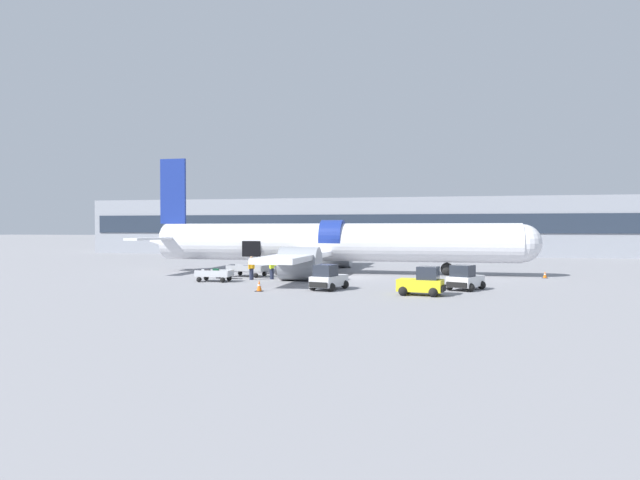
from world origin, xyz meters
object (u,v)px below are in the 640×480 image
at_px(suitcase_on_tarmac_upright, 218,274).
at_px(baggage_tug_lead, 328,279).
at_px(ground_crew_loader_b, 251,267).
at_px(baggage_tug_rear, 465,279).
at_px(baggage_cart_loading, 249,271).
at_px(ground_crew_driver, 277,265).
at_px(ground_crew_loader_a, 272,267).
at_px(baggage_cart_queued, 214,276).
at_px(baggage_tug_mid, 422,283).
at_px(airplane, 327,244).

bearing_deg(suitcase_on_tarmac_upright, baggage_tug_lead, -31.10).
relative_size(ground_crew_loader_b, suitcase_on_tarmac_upright, 2.34).
bearing_deg(baggage_tug_rear, baggage_tug_lead, -168.50).
height_order(baggage_cart_loading, ground_crew_driver, ground_crew_driver).
bearing_deg(ground_crew_loader_a, ground_crew_driver, 100.80).
relative_size(baggage_cart_queued, ground_crew_driver, 2.12).
distance_m(baggage_cart_loading, ground_crew_loader_a, 3.21).
bearing_deg(ground_crew_driver, baggage_cart_loading, -130.01).
bearing_deg(baggage_tug_mid, ground_crew_driver, 136.07).
bearing_deg(baggage_cart_queued, airplane, 54.62).
distance_m(baggage_tug_lead, suitcase_on_tarmac_upright, 12.02).
xyz_separation_m(baggage_tug_mid, ground_crew_loader_a, (-12.10, 8.37, 0.21)).
bearing_deg(baggage_cart_loading, ground_crew_loader_b, -66.61).
xyz_separation_m(baggage_tug_rear, baggage_cart_queued, (-18.36, 1.95, -0.25)).
xyz_separation_m(baggage_tug_rear, suitcase_on_tarmac_upright, (-19.07, 4.42, -0.36)).
bearing_deg(ground_crew_loader_b, baggage_cart_queued, -138.14).
xyz_separation_m(airplane, baggage_cart_queued, (-6.76, -9.52, -2.20)).
bearing_deg(airplane, baggage_cart_loading, -139.60).
xyz_separation_m(baggage_cart_loading, ground_crew_loader_a, (2.57, -1.87, 0.46)).
relative_size(ground_crew_loader_a, suitcase_on_tarmac_upright, 2.28).
xyz_separation_m(baggage_tug_lead, baggage_tug_rear, (8.78, 1.79, -0.01)).
bearing_deg(baggage_cart_loading, airplane, 40.40).
bearing_deg(baggage_cart_loading, suitcase_on_tarmac_upright, -128.84).
relative_size(baggage_tug_rear, ground_crew_loader_b, 1.73).
height_order(baggage_tug_mid, ground_crew_loader_a, ground_crew_loader_a).
height_order(airplane, ground_crew_loader_b, airplane).
xyz_separation_m(airplane, baggage_cart_loading, (-5.66, -4.82, -2.17)).
bearing_deg(ground_crew_driver, ground_crew_loader_b, -97.63).
height_order(airplane, baggage_tug_rear, airplane).
distance_m(baggage_tug_lead, ground_crew_loader_b, 9.32).
xyz_separation_m(baggage_tug_rear, ground_crew_driver, (-15.46, 8.81, 0.18)).
xyz_separation_m(baggage_tug_lead, baggage_tug_mid, (6.19, -1.79, 0.02)).
xyz_separation_m(baggage_tug_lead, baggage_cart_loading, (-8.48, 8.44, -0.23)).
relative_size(baggage_tug_lead, ground_crew_loader_a, 1.85).
bearing_deg(baggage_cart_queued, suitcase_on_tarmac_upright, 105.92).
distance_m(ground_crew_loader_a, ground_crew_loader_b, 1.63).
xyz_separation_m(ground_crew_loader_a, suitcase_on_tarmac_upright, (-4.38, -0.38, -0.61)).
bearing_deg(baggage_tug_lead, baggage_cart_loading, 135.12).
distance_m(ground_crew_loader_b, suitcase_on_tarmac_upright, 3.06).
bearing_deg(suitcase_on_tarmac_upright, baggage_cart_loading, 51.16).
bearing_deg(baggage_tug_mid, baggage_cart_queued, 160.66).
bearing_deg(baggage_tug_lead, airplane, 102.01).
height_order(baggage_tug_lead, baggage_tug_mid, baggage_tug_mid).
bearing_deg(airplane, suitcase_on_tarmac_upright, -136.60).
xyz_separation_m(airplane, baggage_tug_lead, (2.82, -13.26, -1.94)).
height_order(ground_crew_loader_a, suitcase_on_tarmac_upright, ground_crew_loader_a).
distance_m(ground_crew_loader_a, ground_crew_driver, 4.09).
distance_m(baggage_tug_rear, ground_crew_driver, 17.79).
bearing_deg(ground_crew_loader_a, suitcase_on_tarmac_upright, -175.09).
distance_m(baggage_tug_rear, ground_crew_loader_b, 16.59).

